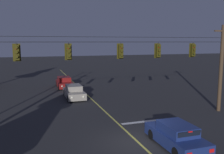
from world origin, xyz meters
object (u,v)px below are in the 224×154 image
at_px(traffic_light_leftmost, 17,52).
at_px(car_oncoming_lead, 74,92).
at_px(traffic_light_centre, 121,51).
at_px(traffic_light_rightmost, 193,50).
at_px(traffic_light_right_inner, 158,51).
at_px(car_oncoming_trailing, 64,83).
at_px(car_waiting_near_lane, 176,136).
at_px(traffic_light_left_inner, 69,52).

relative_size(traffic_light_leftmost, car_oncoming_lead, 0.28).
height_order(traffic_light_centre, car_oncoming_lead, traffic_light_centre).
bearing_deg(traffic_light_centre, traffic_light_rightmost, 0.00).
height_order(traffic_light_right_inner, traffic_light_rightmost, same).
relative_size(traffic_light_centre, traffic_light_rightmost, 1.00).
distance_m(traffic_light_centre, car_oncoming_trailing, 16.11).
bearing_deg(traffic_light_centre, car_oncoming_lead, 102.77).
relative_size(traffic_light_rightmost, car_waiting_near_lane, 0.28).
relative_size(traffic_light_leftmost, traffic_light_rightmost, 1.00).
height_order(traffic_light_leftmost, traffic_light_rightmost, same).
xyz_separation_m(traffic_light_centre, car_oncoming_trailing, (-2.16, 15.28, -4.61)).
distance_m(traffic_light_leftmost, car_oncoming_trailing, 16.69).
xyz_separation_m(traffic_light_centre, traffic_light_right_inner, (3.03, 0.00, 0.00)).
xyz_separation_m(traffic_light_right_inner, car_oncoming_trailing, (-5.19, 15.28, -4.61)).
relative_size(traffic_light_leftmost, traffic_light_right_inner, 1.00).
relative_size(traffic_light_right_inner, car_oncoming_lead, 0.28).
xyz_separation_m(traffic_light_left_inner, car_oncoming_lead, (1.76, 8.78, -4.61)).
bearing_deg(traffic_light_centre, traffic_light_right_inner, 0.00).
bearing_deg(traffic_light_left_inner, car_oncoming_trailing, 84.05).
distance_m(traffic_light_right_inner, traffic_light_rightmost, 3.13).
xyz_separation_m(traffic_light_leftmost, traffic_light_right_inner, (10.05, 0.00, 0.00)).
height_order(traffic_light_leftmost, car_oncoming_lead, traffic_light_leftmost).
bearing_deg(car_oncoming_trailing, traffic_light_rightmost, -61.44).
bearing_deg(traffic_light_left_inner, car_oncoming_lead, 78.68).
bearing_deg(car_waiting_near_lane, traffic_light_rightmost, 47.53).
bearing_deg(car_oncoming_trailing, traffic_light_right_inner, -71.25).
bearing_deg(traffic_light_right_inner, traffic_light_left_inner, 180.00).
bearing_deg(traffic_light_rightmost, car_oncoming_lead, 132.86).
distance_m(traffic_light_leftmost, car_waiting_near_lane, 10.92).
bearing_deg(car_oncoming_trailing, car_oncoming_lead, -88.53).
relative_size(traffic_light_left_inner, traffic_light_right_inner, 1.00).
relative_size(traffic_light_leftmost, traffic_light_left_inner, 1.00).
bearing_deg(traffic_light_right_inner, car_waiting_near_lane, -107.19).
relative_size(traffic_light_rightmost, car_oncoming_lead, 0.28).
height_order(traffic_light_left_inner, traffic_light_right_inner, same).
bearing_deg(traffic_light_right_inner, traffic_light_rightmost, 0.00).
distance_m(car_oncoming_lead, car_oncoming_trailing, 6.50).
bearing_deg(traffic_light_rightmost, traffic_light_centre, 180.00).
bearing_deg(traffic_light_left_inner, traffic_light_right_inner, 0.00).
height_order(traffic_light_leftmost, car_waiting_near_lane, traffic_light_leftmost).
xyz_separation_m(traffic_light_rightmost, car_waiting_near_lane, (-4.73, -5.17, -4.61)).
distance_m(car_waiting_near_lane, car_oncoming_lead, 14.36).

